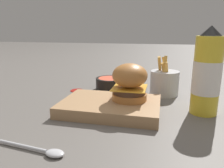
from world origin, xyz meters
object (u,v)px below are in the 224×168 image
object	(u,v)px
fries_basket	(164,82)
burger	(130,82)
ketchup_bottle	(207,74)
side_bowl	(110,83)
serving_board	(112,106)
spoon	(43,151)

from	to	relation	value
fries_basket	burger	bearing A→B (deg)	61.67
ketchup_bottle	side_bowl	world-z (taller)	ketchup_bottle
serving_board	side_bowl	world-z (taller)	side_bowl
burger	fries_basket	distance (m)	0.21
burger	spoon	world-z (taller)	burger
ketchup_bottle	spoon	distance (m)	0.45
fries_basket	side_bowl	size ratio (longest dim) A/B	1.28
burger	ketchup_bottle	distance (m)	0.21
serving_board	burger	xyz separation A→B (m)	(-0.05, -0.02, 0.07)
burger	side_bowl	distance (m)	0.24
ketchup_bottle	burger	bearing A→B (deg)	6.84
serving_board	fries_basket	distance (m)	0.25
fries_basket	spoon	xyz separation A→B (m)	(0.22, 0.45, -0.04)
fries_basket	spoon	distance (m)	0.50
burger	ketchup_bottle	xyz separation A→B (m)	(-0.21, -0.02, 0.03)
ketchup_bottle	side_bowl	size ratio (longest dim) A/B	2.15
ketchup_bottle	spoon	size ratio (longest dim) A/B	1.57
side_bowl	spoon	world-z (taller)	side_bowl
side_bowl	burger	bearing A→B (deg)	117.37
burger	ketchup_bottle	bearing A→B (deg)	-173.16
ketchup_bottle	fries_basket	bearing A→B (deg)	-55.36
serving_board	spoon	bearing A→B (deg)	72.29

